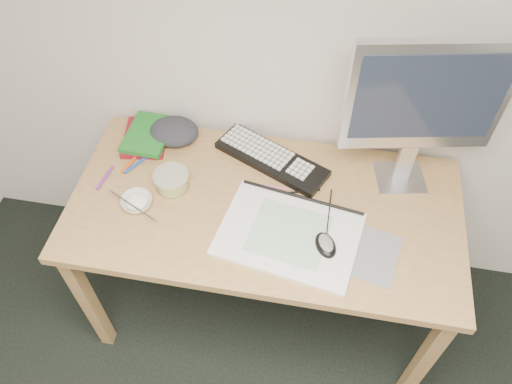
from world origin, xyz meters
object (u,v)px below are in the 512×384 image
desk (264,219)px  sketchpad (289,234)px  keyboard (272,159)px  monitor (426,102)px  rice_bowl (137,202)px

desk → sketchpad: sketchpad is taller
sketchpad → keyboard: (-0.11, 0.33, 0.01)m
keyboard → monitor: (0.48, -0.00, 0.36)m
keyboard → rice_bowl: 0.53m
rice_bowl → monitor: bearing=17.7°
rice_bowl → keyboard: bearing=34.0°
sketchpad → monitor: monitor is taller
monitor → rice_bowl: bearing=-173.7°
keyboard → monitor: size_ratio=0.74×
sketchpad → rice_bowl: bearing=-173.8°
desk → rice_bowl: bearing=-170.0°
monitor → keyboard: bearing=168.5°
desk → monitor: monitor is taller
keyboard → sketchpad: bearing=-45.6°
monitor → rice_bowl: 1.03m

